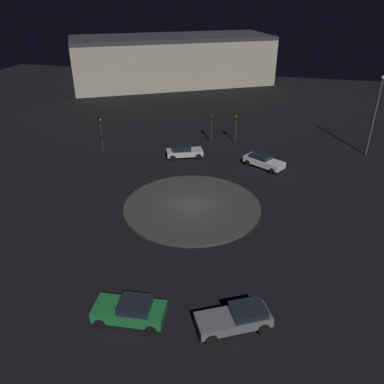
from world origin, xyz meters
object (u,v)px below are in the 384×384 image
Objects in this scene: car_grey at (236,318)px; streetlamp_southeast at (376,109)px; traffic_light_east at (236,122)px; traffic_light_northeast at (101,126)px; store_building at (173,60)px; car_white at (263,161)px; traffic_light_east_near at (212,121)px; car_green at (131,310)px; car_silver at (184,151)px.

streetlamp_southeast is (30.20, -11.36, 4.88)m from car_grey.
traffic_light_east is 0.92× the size of traffic_light_northeast.
store_building is at bearing 46.89° from streetlamp_southeast.
store_building reaches higher than traffic_light_northeast.
car_grey is 30.73m from traffic_light_east.
car_white is 0.51× the size of streetlamp_southeast.
streetlamp_southeast is at bearing 94.35° from traffic_light_east.
car_green is at bearing -3.09° from traffic_light_east_near.
traffic_light_northeast is at bearing -62.62° from traffic_light_east.
car_green is 25.34m from car_silver.
streetlamp_southeast reaches higher than car_white.
streetlamp_southeast reaches higher than traffic_light_east_near.
streetlamp_southeast is 0.23× the size of store_building.
car_green reaches higher than car_grey.
car_silver is at bearing 106.11° from streetlamp_southeast.
traffic_light_east is 16.07m from streetlamp_southeast.
car_white is 19.69m from traffic_light_northeast.
car_grey is 25.99m from car_silver.
car_white is (23.61, 0.35, 0.02)m from car_grey.
car_silver is 6.57m from traffic_light_east_near.
store_building is at bearing -98.59° from car_grey.
car_grey is at bearing -12.38° from traffic_light_northeast.
car_white is 8.16m from traffic_light_east.
car_grey is 1.04× the size of car_silver.
car_green is 36.14m from streetlamp_southeast.
traffic_light_northeast is 0.47× the size of streetlamp_southeast.
car_green is at bearing -74.04° from car_white.
store_building is at bearing -80.67° from car_green.
car_green is 1.10× the size of traffic_light_east.
streetlamp_southeast reaches higher than store_building.
traffic_light_east is (6.20, -5.19, 2.10)m from car_silver.
streetlamp_southeast is (-0.13, -15.83, 2.74)m from traffic_light_east.
car_green is at bearing -23.40° from traffic_light_northeast.
traffic_light_east_near is 0.42× the size of streetlamp_southeast.
car_grey is 0.11× the size of store_building.
car_white is at bearing 90.52° from store_building.
car_white is 1.09× the size of traffic_light_northeast.
streetlamp_southeast is (0.17, -18.93, 2.85)m from traffic_light_east_near.
car_white is 9.33m from car_silver.
traffic_light_east_near is 19.15m from streetlamp_southeast.
car_green is 64.44m from store_building.
car_grey is at bearing -175.87° from car_green.
streetlamp_southeast reaches higher than traffic_light_northeast.
streetlamp_southeast reaches higher than car_grey.
store_building reaches higher than traffic_light_east_near.
car_green is 31.43m from traffic_light_east.
traffic_light_east_near is (-0.30, 3.10, -0.11)m from traffic_light_east.
traffic_light_east_near is (5.90, -2.10, 1.99)m from car_silver.
traffic_light_east_near is at bearing 90.52° from streetlamp_southeast.
store_building is at bearing 130.99° from traffic_light_northeast.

